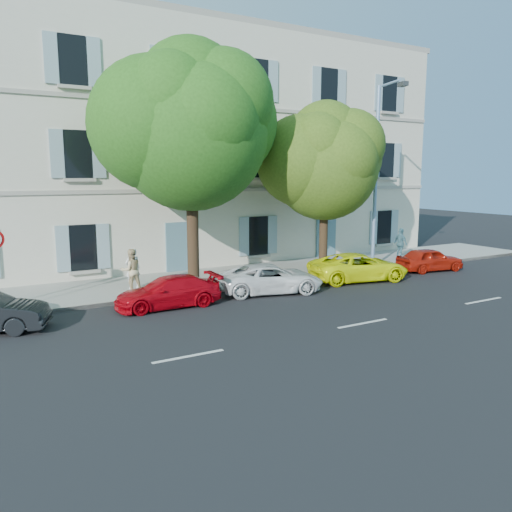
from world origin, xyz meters
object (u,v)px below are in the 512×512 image
car_white_coupe (271,278)px  tree_right (325,167)px  pedestrian_a (133,269)px  tree_left (191,134)px  car_red_hatchback (430,259)px  pedestrian_c (401,243)px  car_red_coupe (168,292)px  car_yellow_supercar (359,267)px  street_lamp (379,166)px  pedestrian_b (131,270)px

car_white_coupe → tree_right: size_ratio=0.55×
pedestrian_a → tree_right: bearing=172.5°
car_white_coupe → tree_left: (-2.44, 2.26, 5.76)m
car_red_hatchback → pedestrian_a: pedestrian_a is taller
tree_right → pedestrian_c: (5.89, 0.75, -4.09)m
car_red_coupe → car_yellow_supercar: size_ratio=0.85×
car_red_hatchback → street_lamp: size_ratio=0.39×
car_yellow_supercar → tree_left: size_ratio=0.47×
car_red_coupe → pedestrian_b: 2.61m
tree_right → pedestrian_b: 10.13m
car_red_hatchback → car_red_coupe: bearing=98.7°
street_lamp → pedestrian_b: 12.74m
tree_left → car_red_coupe: bearing=-129.9°
tree_left → pedestrian_a: (-2.40, 0.58, -5.38)m
pedestrian_b → pedestrian_a: bearing=-117.1°
car_red_coupe → tree_left: bearing=141.3°
tree_left → pedestrian_a: tree_left is taller
car_red_coupe → car_white_coupe: 4.39m
tree_left → tree_right: tree_left is taller
car_white_coupe → car_red_hatchback: size_ratio=1.23×
car_red_hatchback → pedestrian_b: bearing=88.8°
car_red_coupe → tree_left: 6.54m
car_yellow_supercar → tree_right: size_ratio=0.59×
tree_right → pedestrian_c: 7.22m
car_yellow_supercar → pedestrian_c: 6.17m
car_red_hatchback → tree_right: bearing=75.6°
tree_right → street_lamp: size_ratio=0.87×
car_red_coupe → pedestrian_b: size_ratio=2.26×
tree_right → pedestrian_a: 9.99m
car_red_hatchback → pedestrian_b: pedestrian_b is taller
car_white_coupe → car_yellow_supercar: car_yellow_supercar is taller
car_red_hatchback → tree_right: tree_right is taller
car_red_coupe → street_lamp: street_lamp is taller
car_red_coupe → pedestrian_b: bearing=-164.4°
pedestrian_b → pedestrian_c: (15.16, 0.50, -0.01)m
car_red_coupe → pedestrian_a: 2.97m
car_white_coupe → pedestrian_b: (-5.03, 2.41, 0.41)m
car_white_coupe → pedestrian_b: size_ratio=2.48×
pedestrian_b → car_red_hatchback: bearing=167.5°
tree_right → pedestrian_a: (-9.08, 0.67, -4.11)m
car_white_coupe → car_red_hatchback: 9.27m
car_white_coupe → tree_left: tree_left is taller
car_red_hatchback → pedestrian_c: (0.86, 2.82, 0.41)m
car_yellow_supercar → car_white_coupe: bearing=102.1°
car_red_coupe → pedestrian_a: size_ratio=2.33×
tree_right → street_lamp: bearing=-13.2°
pedestrian_a → pedestrian_b: 0.46m
car_white_coupe → pedestrian_b: pedestrian_b is taller
car_yellow_supercar → street_lamp: street_lamp is taller
car_red_coupe → pedestrian_a: bearing=-169.9°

